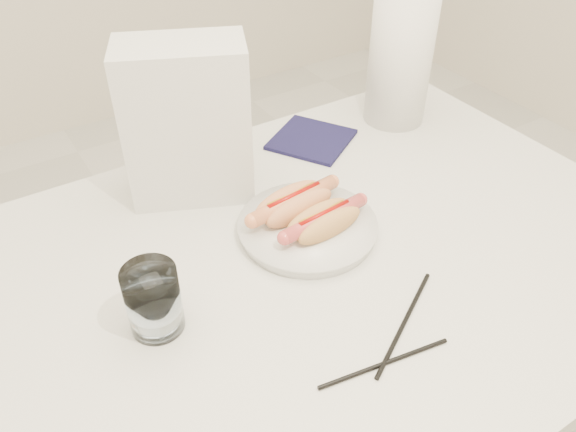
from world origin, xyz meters
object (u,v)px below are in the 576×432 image
paper_towel_roll (401,55)px  plate (307,229)px  table (299,288)px  hotdog_right (324,221)px  napkin_box (187,123)px  hotdog_left (294,204)px  water_glass (153,300)px

paper_towel_roll → plate: bearing=-149.1°
table → hotdog_right: size_ratio=7.62×
napkin_box → paper_towel_roll: bearing=25.5°
plate → hotdog_left: size_ratio=1.29×
plate → napkin_box: bearing=116.7°
hotdog_right → paper_towel_roll: 0.45m
hotdog_right → paper_towel_roll: size_ratio=0.55×
table → hotdog_left: bearing=63.2°
water_glass → paper_towel_roll: (0.65, 0.28, 0.09)m
table → napkin_box: (-0.06, 0.26, 0.20)m
table → hotdog_right: hotdog_right is taller
hotdog_right → napkin_box: 0.28m
hotdog_right → paper_towel_roll: (0.36, 0.25, 0.11)m
plate → napkin_box: (-0.10, 0.21, 0.13)m
plate → hotdog_right: hotdog_right is taller
plate → paper_towel_roll: size_ratio=0.76×
hotdog_left → napkin_box: napkin_box is taller
hotdog_left → hotdog_right: bearing=-81.3°
plate → hotdog_left: hotdog_left is taller
paper_towel_roll → table: bearing=-146.9°
napkin_box → plate: bearing=-39.6°
table → paper_towel_roll: bearing=33.1°
table → water_glass: (-0.23, -0.00, 0.11)m
water_glass → hotdog_right: bearing=5.3°
plate → napkin_box: 0.26m
water_glass → paper_towel_roll: 0.71m
paper_towel_roll → hotdog_right: bearing=-145.2°
plate → water_glass: size_ratio=2.16×
table → hotdog_right: 0.12m
water_glass → paper_towel_roll: paper_towel_roll is taller
hotdog_right → water_glass: water_glass is taller
table → water_glass: bearing=-178.9°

